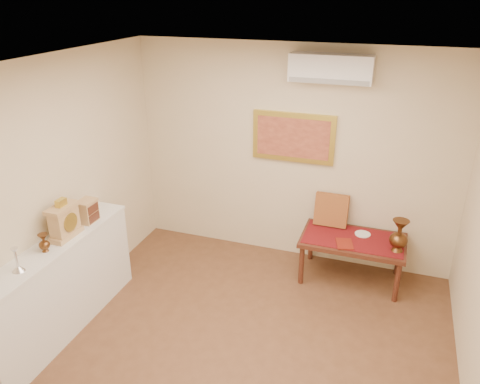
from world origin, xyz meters
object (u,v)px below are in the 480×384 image
at_px(brass_urn_tall, 400,232).
at_px(mantel_clock, 64,221).
at_px(low_table, 353,243).
at_px(display_ledge, 59,288).
at_px(wooden_chest, 88,211).

xyz_separation_m(brass_urn_tall, mantel_clock, (-3.14, -1.55, 0.37)).
bearing_deg(brass_urn_tall, low_table, 165.82).
distance_m(mantel_clock, low_table, 3.21).
relative_size(brass_urn_tall, display_ledge, 0.23).
bearing_deg(wooden_chest, mantel_clock, -91.16).
relative_size(display_ledge, low_table, 1.68).
distance_m(wooden_chest, low_table, 3.02).
height_order(display_ledge, low_table, display_ledge).
distance_m(brass_urn_tall, low_table, 0.59).
relative_size(mantel_clock, wooden_chest, 1.68).
xyz_separation_m(mantel_clock, low_table, (2.65, 1.68, -0.67)).
distance_m(mantel_clock, wooden_chest, 0.36).
relative_size(display_ledge, wooden_chest, 8.28).
bearing_deg(brass_urn_tall, display_ledge, -150.99).
bearing_deg(mantel_clock, low_table, 32.31).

